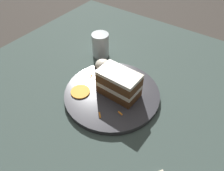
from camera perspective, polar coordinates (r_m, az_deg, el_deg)
The scene contains 8 objects.
ground_plane at distance 0.73m, azimuth 2.02°, elevation -5.00°, with size 6.00×6.00×0.00m, color #38332D.
dining_table at distance 0.72m, azimuth 2.06°, elevation -4.09°, with size 1.13×1.08×0.03m, color #384742.
plate at distance 0.71m, azimuth -0.00°, elevation -2.22°, with size 0.31×0.31×0.02m, color #333338.
cake_slice at distance 0.67m, azimuth 1.60°, elevation 0.29°, with size 0.13×0.08×0.09m.
cream_dollop at distance 0.77m, azimuth -2.33°, elevation 5.24°, with size 0.06×0.05×0.04m, color silver.
orange_garnish at distance 0.71m, azimuth -8.26°, elevation -1.61°, with size 0.06×0.06×0.00m, color orange.
carrot_shreds_scatter at distance 0.72m, azimuth 0.64°, elevation -0.14°, with size 0.19×0.21×0.00m.
drinking_glass at distance 0.86m, azimuth -3.01°, elevation 10.16°, with size 0.07×0.07×0.09m.
Camera 1 is at (-0.26, 0.41, 0.55)m, focal length 35.00 mm.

